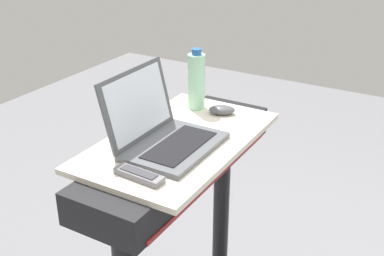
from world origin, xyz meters
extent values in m
cylinder|color=black|center=(0.34, 0.70, 0.60)|extent=(0.07, 0.07, 0.90)
cube|color=black|center=(0.00, 0.70, 1.11)|extent=(0.90, 0.28, 0.11)
cube|color=#0C3F19|center=(0.00, 0.56, 1.11)|extent=(0.24, 0.01, 0.06)
cube|color=maroon|center=(0.00, 0.56, 1.06)|extent=(0.81, 0.00, 0.02)
cube|color=beige|center=(0.00, 0.70, 1.17)|extent=(0.74, 0.43, 0.02)
cube|color=#515459|center=(-0.08, 0.67, 1.19)|extent=(0.34, 0.23, 0.02)
cube|color=black|center=(-0.08, 0.65, 1.20)|extent=(0.28, 0.13, 0.00)
cube|color=#515459|center=(-0.08, 0.81, 1.31)|extent=(0.34, 0.06, 0.23)
cube|color=white|center=(-0.08, 0.81, 1.31)|extent=(0.30, 0.05, 0.20)
ellipsoid|color=#4C4C51|center=(0.26, 0.67, 1.20)|extent=(0.10, 0.12, 0.03)
cylinder|color=#9EDBB2|center=(0.27, 0.79, 1.29)|extent=(0.07, 0.07, 0.22)
cylinder|color=#2659A5|center=(0.27, 0.79, 1.41)|extent=(0.04, 0.04, 0.02)
cube|color=slate|center=(-0.29, 0.66, 1.19)|extent=(0.06, 0.16, 0.02)
cube|color=#333338|center=(-0.29, 0.66, 1.20)|extent=(0.04, 0.12, 0.00)
camera|label=1|loc=(-1.28, -0.09, 1.92)|focal=45.71mm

